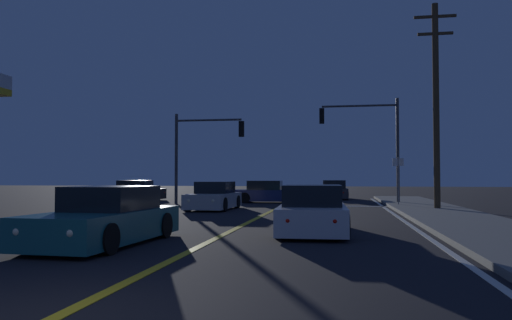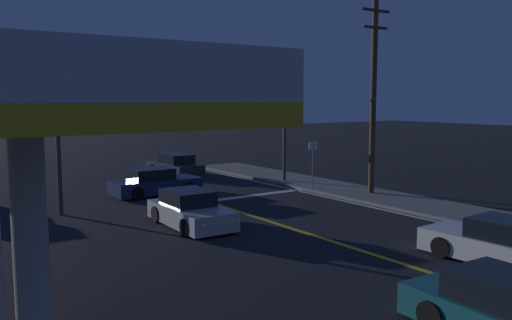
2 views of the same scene
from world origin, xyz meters
The scene contains 12 objects.
sidewalk_right centered at (7.18, 11.86, 0.07)m, with size 3.20×42.69×0.15m, color slate.
lane_line_center centered at (0.00, 11.86, 0.01)m, with size 0.20×40.32×0.01m, color gold.
lane_line_edge_right centered at (5.33, 11.86, 0.01)m, with size 0.16×40.32×0.01m, color silver.
stop_bar centered at (2.79, 22.22, 0.01)m, with size 5.58×0.50×0.01m, color silver.
car_side_waiting_charcoal centered at (2.66, 30.95, 0.58)m, with size 2.05×4.61×1.34m.
car_far_approaching_navy centered at (-1.24, 25.28, 0.58)m, with size 4.45×1.98×1.34m.
car_mid_block_silver centered at (-2.87, 18.40, 0.58)m, with size 1.98×4.25×1.34m.
car_lead_oncoming_white centered at (2.35, 9.06, 0.58)m, with size 2.01×4.50×1.34m.
traffic_signal_near_right centered at (4.79, 24.52, 4.10)m, with size 4.54×0.28×6.11m.
traffic_signal_far_left centered at (-4.83, 23.12, 3.55)m, with size 4.13×0.28×5.28m.
utility_pole_right centered at (7.48, 18.92, 5.02)m, with size 1.88×0.28×9.58m.
street_sign_corner centered at (6.08, 21.72, 1.73)m, with size 0.56×0.06×2.59m.
Camera 2 is at (-12.05, 0.87, 4.78)m, focal length 37.22 mm.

